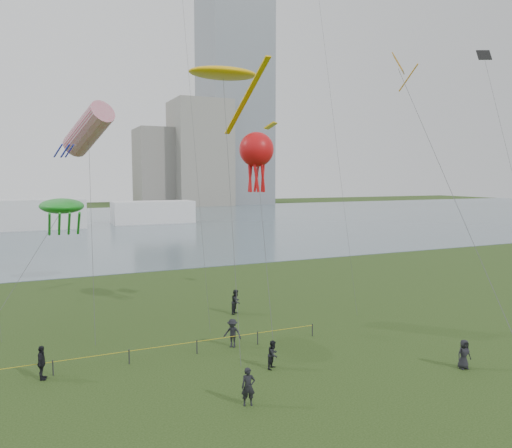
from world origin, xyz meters
name	(u,v)px	position (x,y,z in m)	size (l,w,h in m)	color
lake	(88,225)	(0.00, 100.00, 0.02)	(400.00, 120.00, 0.08)	slate
tower	(234,47)	(62.00, 168.00, 60.00)	(24.00, 24.00, 120.00)	slate
building_mid	(200,153)	(46.00, 162.00, 19.00)	(20.00, 20.00, 38.00)	gray
building_low	(159,167)	(32.00, 168.00, 14.00)	(16.00, 18.00, 28.00)	slate
pavilion_left	(27,214)	(-12.00, 95.00, 3.00)	(22.00, 8.00, 6.00)	silver
pavilion_right	(153,212)	(14.00, 98.00, 2.50)	(18.00, 7.00, 5.00)	silver
fence	(9,372)	(-12.57, 13.19, 0.55)	(24.07, 0.07, 1.05)	black
spectator_a	(273,354)	(0.71, 9.25, 0.79)	(0.77, 0.60, 1.58)	black
spectator_b	(232,333)	(-0.08, 13.39, 0.90)	(1.16, 0.67, 1.79)	black
spectator_c	(42,363)	(-10.99, 12.85, 0.90)	(1.06, 0.44, 1.81)	black
spectator_d	(464,354)	(10.30, 4.90, 0.82)	(0.80, 0.52, 1.63)	black
spectator_f	(248,387)	(-2.33, 5.72, 0.89)	(0.65, 0.43, 1.78)	black
spectator_g	(236,302)	(2.96, 20.31, 0.95)	(0.93, 0.72, 1.91)	black
kite_stingray	(224,74)	(2.02, 20.22, 18.03)	(5.45, 11.72, 18.51)	#3F3F42
kite_windsock	(88,130)	(-7.26, 22.97, 13.91)	(4.26, 8.25, 15.84)	#3F3F42
kite_creature	(62,206)	(-9.42, 18.90, 8.72)	(6.98, 6.45, 9.22)	#3F3F42
kite_octopus	(256,150)	(2.96, 16.49, 12.36)	(2.88, 7.50, 13.61)	#3F3F42
kite_delta	(406,81)	(8.82, 8.49, 16.07)	(4.43, 14.97, 17.84)	#3F3F42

